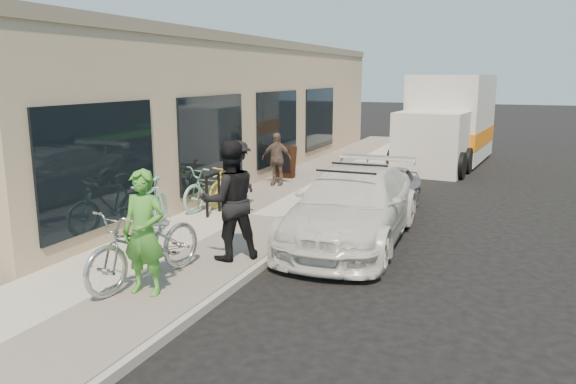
% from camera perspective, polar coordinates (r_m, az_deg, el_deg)
% --- Properties ---
extents(ground, '(120.00, 120.00, 0.00)m').
position_cam_1_polar(ground, '(9.10, -0.65, -8.60)').
color(ground, black).
rests_on(ground, ground).
extents(sidewalk, '(3.00, 34.00, 0.15)m').
position_cam_1_polar(sidewalk, '(12.48, -3.80, -2.61)').
color(sidewalk, '#B5B0A3').
rests_on(sidewalk, ground).
extents(curb, '(0.12, 34.00, 0.13)m').
position_cam_1_polar(curb, '(11.91, 2.94, -3.35)').
color(curb, '#A19C93').
rests_on(curb, ground).
extents(storefront, '(3.60, 20.00, 4.22)m').
position_cam_1_polar(storefront, '(18.04, -6.28, 8.38)').
color(storefront, tan).
rests_on(storefront, ground).
extents(bike_rack, '(0.09, 0.65, 0.91)m').
position_cam_1_polar(bike_rack, '(12.42, -7.64, 0.21)').
color(bike_rack, black).
rests_on(bike_rack, sidewalk).
extents(sandwich_board, '(0.57, 0.57, 0.93)m').
position_cam_1_polar(sandwich_board, '(16.78, -0.33, 3.05)').
color(sandwich_board, black).
rests_on(sandwich_board, sidewalk).
extents(sedan_white, '(2.17, 4.98, 1.47)m').
position_cam_1_polar(sedan_white, '(10.83, 6.60, -1.40)').
color(sedan_white, silver).
rests_on(sedan_white, ground).
extents(sedan_silver, '(1.49, 3.27, 1.09)m').
position_cam_1_polar(sedan_silver, '(13.30, 9.63, 0.22)').
color(sedan_silver, '#95959A').
rests_on(sedan_silver, ground).
extents(moving_truck, '(2.98, 6.67, 3.19)m').
position_cam_1_polar(moving_truck, '(21.32, 15.94, 6.60)').
color(moving_truck, silver).
rests_on(moving_truck, ground).
extents(tandem_bike, '(1.16, 2.31, 1.16)m').
position_cam_1_polar(tandem_bike, '(8.54, -14.21, -5.18)').
color(tandem_bike, '#B1B1B3').
rests_on(tandem_bike, sidewalk).
extents(woman_rider, '(0.67, 0.47, 1.77)m').
position_cam_1_polar(woman_rider, '(8.03, -14.42, -4.02)').
color(woman_rider, '#439230').
rests_on(woman_rider, sidewalk).
extents(man_standing, '(1.22, 1.22, 1.99)m').
position_cam_1_polar(man_standing, '(9.29, -5.98, -0.86)').
color(man_standing, black).
rests_on(man_standing, sidewalk).
extents(cruiser_bike_a, '(1.08, 1.92, 1.11)m').
position_cam_1_polar(cruiser_bike_a, '(10.90, -13.56, -1.61)').
color(cruiser_bike_a, '#7EBCAA').
rests_on(cruiser_bike_a, sidewalk).
extents(cruiser_bike_b, '(1.02, 2.04, 1.02)m').
position_cam_1_polar(cruiser_bike_b, '(13.04, -7.64, 0.58)').
color(cruiser_bike_b, '#7EBCAA').
rests_on(cruiser_bike_b, sidewalk).
extents(cruiser_bike_c, '(0.63, 1.67, 0.98)m').
position_cam_1_polar(cruiser_bike_c, '(13.39, -5.99, 0.82)').
color(cruiser_bike_c, yellow).
rests_on(cruiser_bike_c, sidewalk).
extents(bystander_a, '(1.19, 1.07, 1.60)m').
position_cam_1_polar(bystander_a, '(12.69, -5.05, 1.64)').
color(bystander_a, black).
rests_on(bystander_a, sidewalk).
extents(bystander_b, '(0.90, 0.46, 1.47)m').
position_cam_1_polar(bystander_b, '(15.65, -1.17, 3.37)').
color(bystander_b, brown).
rests_on(bystander_b, sidewalk).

